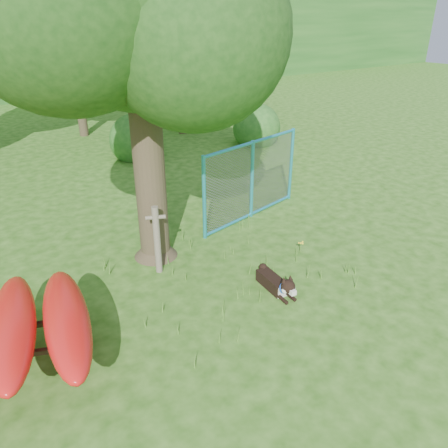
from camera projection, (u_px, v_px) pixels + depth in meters
ground at (254, 303)px, 7.56m from camera, size 80.00×80.00×0.00m
wooden_post at (157, 238)px, 8.19m from camera, size 0.37×0.21×1.37m
husky_dog at (277, 284)px, 7.80m from camera, size 0.35×1.10×0.49m
fence_section at (252, 180)px, 10.38m from camera, size 3.21×0.73×3.18m
wildflower_clump at (301, 244)px, 9.09m from camera, size 0.11×0.12×0.25m
bg_tree_c at (69, 26)px, 16.10m from camera, size 4.00×4.00×6.12m
shrub_right at (256, 143)px, 16.81m from camera, size 1.80×1.80×1.80m
shrub_mid at (138, 157)px, 15.21m from camera, size 1.80×1.80×1.80m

